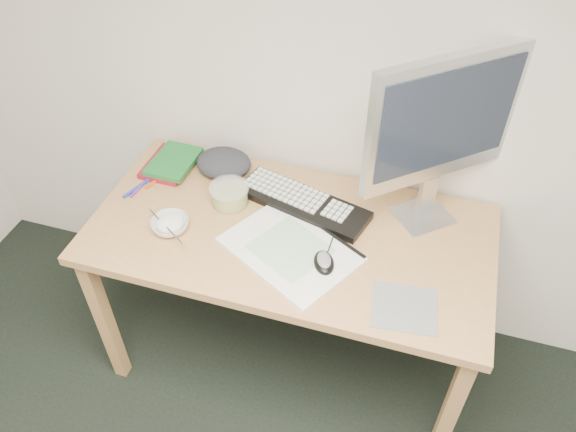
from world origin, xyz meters
name	(u,v)px	position (x,y,z in m)	size (l,w,h in m)	color
desk	(290,247)	(-0.15, 1.43, 0.67)	(1.40, 0.70, 0.75)	tan
mousepad	(404,308)	(0.28, 1.21, 0.75)	(0.20, 0.18, 0.00)	slate
sketchpad	(290,250)	(-0.12, 1.34, 0.76)	(0.42, 0.30, 0.01)	white
keyboard	(303,203)	(-0.14, 1.57, 0.76)	(0.49, 0.16, 0.03)	black
monitor	(443,124)	(0.28, 1.64, 1.14)	(0.43, 0.38, 0.63)	silver
mouse	(324,260)	(0.01, 1.30, 0.78)	(0.07, 0.11, 0.04)	black
rice_bowl	(170,225)	(-0.55, 1.31, 0.77)	(0.13, 0.13, 0.04)	silver
chopsticks	(166,226)	(-0.54, 1.28, 0.79)	(0.02, 0.02, 0.21)	silver
fruit_tub	(230,195)	(-0.40, 1.51, 0.79)	(0.15, 0.15, 0.07)	gold
book_red	(169,164)	(-0.71, 1.63, 0.76)	(0.16, 0.22, 0.02)	maroon
book_green	(174,161)	(-0.68, 1.63, 0.78)	(0.16, 0.22, 0.02)	#1A6A29
cloth_lump	(224,163)	(-0.49, 1.67, 0.79)	(0.18, 0.15, 0.07)	#26292E
pencil_pink	(292,220)	(-0.15, 1.48, 0.75)	(0.01, 0.01, 0.18)	#CE677B
pencil_tan	(302,219)	(-0.12, 1.50, 0.75)	(0.01, 0.01, 0.19)	tan
pencil_black	(312,213)	(-0.10, 1.54, 0.75)	(0.01, 0.01, 0.19)	black
marker_blue	(138,187)	(-0.76, 1.48, 0.76)	(0.01, 0.01, 0.14)	#1F36A9
marker_orange	(158,179)	(-0.71, 1.54, 0.76)	(0.01, 0.01, 0.13)	#CA5217
marker_purple	(140,187)	(-0.75, 1.48, 0.76)	(0.01, 0.01, 0.12)	#672791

